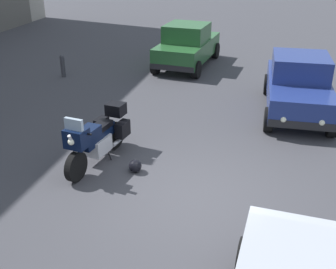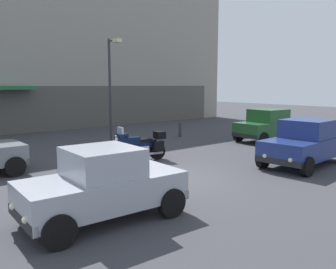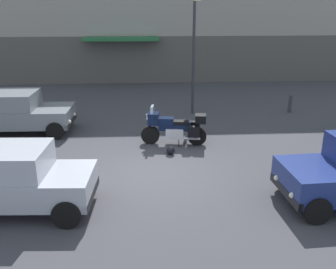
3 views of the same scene
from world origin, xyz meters
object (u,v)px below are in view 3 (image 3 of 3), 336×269
helmet (171,151)px  car_sedan_far (11,113)px  bollard_curbside (290,103)px  motorcycle (175,127)px  car_compact_side (18,180)px  streetlamp_curbside (194,45)px

helmet → car_sedan_far: 6.39m
helmet → bollard_curbside: size_ratio=0.34×
motorcycle → bollard_curbside: (5.47, 3.79, -0.19)m
car_compact_side → streetlamp_curbside: (5.03, 7.86, 2.24)m
car_compact_side → bollard_curbside: car_compact_side is taller
helmet → bollard_curbside: (5.68, 4.72, 0.29)m
bollard_curbside → streetlamp_curbside: bearing=-178.7°
car_sedan_far → streetlamp_curbside: (7.09, 2.03, 2.22)m
motorcycle → helmet: (-0.21, -0.93, -0.48)m
car_sedan_far → streetlamp_curbside: streetlamp_curbside is taller
motorcycle → car_compact_side: (-3.95, -4.17, 0.15)m
car_sedan_far → motorcycle: bearing=-14.6°
car_sedan_far → car_compact_side: size_ratio=1.30×
helmet → streetlamp_curbside: (1.29, 4.62, 2.87)m
car_sedan_far → streetlamp_curbside: 7.70m
motorcycle → car_sedan_far: 6.25m
car_sedan_far → car_compact_side: bearing=-69.6°
motorcycle → bollard_curbside: motorcycle is taller
streetlamp_curbside → car_compact_side: bearing=-122.6°
motorcycle → car_sedan_far: (-6.02, 1.66, 0.16)m
bollard_curbside → car_compact_side: bearing=-139.8°
helmet → car_compact_side: car_compact_side is taller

